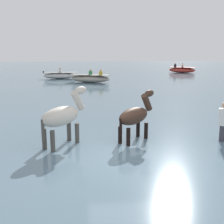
# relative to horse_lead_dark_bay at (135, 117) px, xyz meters

# --- Properties ---
(ground_plane) EXTENTS (120.00, 120.00, 0.00)m
(ground_plane) POSITION_rel_horse_lead_dark_bay_xyz_m (-0.27, -1.39, -1.13)
(ground_plane) COLOR #666051
(water_surface) EXTENTS (90.00, 90.00, 0.37)m
(water_surface) POSITION_rel_horse_lead_dark_bay_xyz_m (-0.27, 8.61, -0.95)
(water_surface) COLOR slate
(water_surface) RESTS_ON ground
(horse_lead_dark_bay) EXTENTS (1.48, 1.44, 1.92)m
(horse_lead_dark_bay) POSITION_rel_horse_lead_dark_bay_xyz_m (0.00, 0.00, 0.00)
(horse_lead_dark_bay) COLOR #382319
(horse_lead_dark_bay) RESTS_ON ground
(horse_trailing_pinto) EXTENTS (1.51, 1.66, 2.08)m
(horse_trailing_pinto) POSITION_rel_horse_lead_dark_bay_xyz_m (-2.25, -0.26, 0.10)
(horse_trailing_pinto) COLOR beige
(horse_trailing_pinto) RESTS_ON ground
(boat_near_starboard) EXTENTS (3.66, 2.18, 1.13)m
(boat_near_starboard) POSITION_rel_horse_lead_dark_bay_xyz_m (-1.13, 15.97, -0.43)
(boat_near_starboard) COLOR #B2AD9E
(boat_near_starboard) RESTS_ON water_surface
(boat_distant_west) EXTENTS (3.26, 1.14, 1.08)m
(boat_distant_west) POSITION_rel_horse_lead_dark_bay_xyz_m (-3.89, 19.19, -0.46)
(boat_distant_west) COLOR silver
(boat_distant_west) RESTS_ON water_surface
(boat_mid_outer) EXTENTS (3.18, 2.37, 1.13)m
(boat_mid_outer) POSITION_rel_horse_lead_dark_bay_xyz_m (9.73, 24.58, -0.43)
(boat_mid_outer) COLOR #BC382D
(boat_mid_outer) RESTS_ON water_surface
(person_wading_close) EXTENTS (0.38, 0.33, 1.63)m
(person_wading_close) POSITION_rel_horse_lead_dark_bay_xyz_m (2.76, -0.33, -0.27)
(person_wading_close) COLOR #383842
(person_wading_close) RESTS_ON ground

